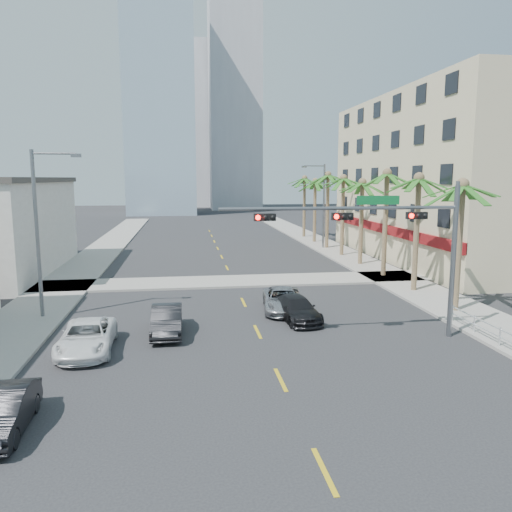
{
  "coord_description": "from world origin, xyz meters",
  "views": [
    {
      "loc": [
        -3.45,
        -13.56,
        7.53
      ],
      "look_at": [
        0.2,
        11.95,
        3.5
      ],
      "focal_mm": 35.0,
      "sensor_mm": 36.0,
      "label": 1
    }
  ],
  "objects_px": {
    "car_lane_left": "(167,320)",
    "car_lane_center": "(283,300)",
    "traffic_signal_mast": "(390,233)",
    "car_lane_right": "(297,309)",
    "car_parked_mid": "(3,412)",
    "car_parked_far": "(87,337)"
  },
  "relations": [
    {
      "from": "car_parked_mid",
      "to": "car_parked_far",
      "type": "xyz_separation_m",
      "value": [
        1.15,
        6.88,
        0.03
      ]
    },
    {
      "from": "car_lane_center",
      "to": "car_lane_right",
      "type": "bearing_deg",
      "value": -72.11
    },
    {
      "from": "car_lane_center",
      "to": "car_lane_left",
      "type": "bearing_deg",
      "value": -145.22
    },
    {
      "from": "car_lane_left",
      "to": "car_parked_far",
      "type": "bearing_deg",
      "value": -148.72
    },
    {
      "from": "traffic_signal_mast",
      "to": "car_lane_left",
      "type": "bearing_deg",
      "value": 167.1
    },
    {
      "from": "traffic_signal_mast",
      "to": "car_lane_right",
      "type": "xyz_separation_m",
      "value": [
        -3.41,
        3.8,
        -4.43
      ]
    },
    {
      "from": "car_lane_left",
      "to": "traffic_signal_mast",
      "type": "bearing_deg",
      "value": -13.14
    },
    {
      "from": "car_lane_right",
      "to": "car_lane_center",
      "type": "bearing_deg",
      "value": 94.08
    },
    {
      "from": "car_lane_center",
      "to": "car_lane_right",
      "type": "relative_size",
      "value": 1.09
    },
    {
      "from": "car_lane_left",
      "to": "car_lane_center",
      "type": "bearing_deg",
      "value": 27.52
    },
    {
      "from": "car_parked_mid",
      "to": "car_lane_left",
      "type": "relative_size",
      "value": 0.92
    },
    {
      "from": "car_parked_mid",
      "to": "car_lane_right",
      "type": "height_order",
      "value": "car_parked_mid"
    },
    {
      "from": "car_lane_left",
      "to": "car_parked_mid",
      "type": "bearing_deg",
      "value": -117.04
    },
    {
      "from": "car_parked_far",
      "to": "car_lane_center",
      "type": "xyz_separation_m",
      "value": [
        9.8,
        5.45,
        -0.01
      ]
    },
    {
      "from": "traffic_signal_mast",
      "to": "car_lane_center",
      "type": "distance_m",
      "value": 8.16
    },
    {
      "from": "car_parked_far",
      "to": "car_lane_right",
      "type": "distance_m",
      "value": 10.76
    },
    {
      "from": "car_parked_far",
      "to": "car_lane_right",
      "type": "xyz_separation_m",
      "value": [
        10.17,
        3.52,
        -0.04
      ]
    },
    {
      "from": "car_parked_mid",
      "to": "car_lane_right",
      "type": "bearing_deg",
      "value": 40.76
    },
    {
      "from": "car_parked_far",
      "to": "traffic_signal_mast",
      "type": "bearing_deg",
      "value": -2.99
    },
    {
      "from": "car_parked_mid",
      "to": "car_lane_center",
      "type": "height_order",
      "value": "car_lane_center"
    },
    {
      "from": "car_lane_left",
      "to": "car_lane_center",
      "type": "xyz_separation_m",
      "value": [
        6.43,
        3.39,
        -0.03
      ]
    },
    {
      "from": "car_lane_left",
      "to": "car_lane_right",
      "type": "bearing_deg",
      "value": 11.85
    }
  ]
}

